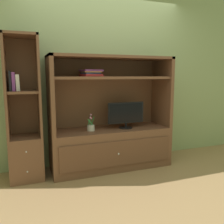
{
  "coord_description": "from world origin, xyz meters",
  "views": [
    {
      "loc": [
        -1.17,
        -2.8,
        1.34
      ],
      "look_at": [
        0.0,
        0.35,
        0.83
      ],
      "focal_mm": 38.3,
      "sensor_mm": 36.0,
      "label": 1
    }
  ],
  "objects_px": {
    "tv_monitor": "(126,114)",
    "bookshelf_tall": "(25,133)",
    "potted_plant": "(91,127)",
    "magazine_stack": "(91,73)",
    "upright_book_row": "(14,82)",
    "media_console": "(111,134)"
  },
  "relations": [
    {
      "from": "potted_plant",
      "to": "magazine_stack",
      "type": "distance_m",
      "value": 0.75
    },
    {
      "from": "media_console",
      "to": "tv_monitor",
      "type": "bearing_deg",
      "value": -15.46
    },
    {
      "from": "tv_monitor",
      "to": "potted_plant",
      "type": "relative_size",
      "value": 2.33
    },
    {
      "from": "media_console",
      "to": "potted_plant",
      "type": "height_order",
      "value": "media_console"
    },
    {
      "from": "potted_plant",
      "to": "tv_monitor",
      "type": "bearing_deg",
      "value": -1.83
    },
    {
      "from": "magazine_stack",
      "to": "upright_book_row",
      "type": "xyz_separation_m",
      "value": [
        -0.98,
        0.0,
        -0.11
      ]
    },
    {
      "from": "tv_monitor",
      "to": "magazine_stack",
      "type": "xyz_separation_m",
      "value": [
        -0.51,
        0.05,
        0.59
      ]
    },
    {
      "from": "media_console",
      "to": "bookshelf_tall",
      "type": "relative_size",
      "value": 0.94
    },
    {
      "from": "bookshelf_tall",
      "to": "media_console",
      "type": "bearing_deg",
      "value": -0.13
    },
    {
      "from": "potted_plant",
      "to": "upright_book_row",
      "type": "distance_m",
      "value": 1.15
    },
    {
      "from": "media_console",
      "to": "bookshelf_tall",
      "type": "xyz_separation_m",
      "value": [
        -1.18,
        0.0,
        0.12
      ]
    },
    {
      "from": "media_console",
      "to": "magazine_stack",
      "type": "bearing_deg",
      "value": -178.01
    },
    {
      "from": "magazine_stack",
      "to": "upright_book_row",
      "type": "height_order",
      "value": "magazine_stack"
    },
    {
      "from": "magazine_stack",
      "to": "bookshelf_tall",
      "type": "distance_m",
      "value": 1.17
    },
    {
      "from": "magazine_stack",
      "to": "media_console",
      "type": "bearing_deg",
      "value": 1.99
    },
    {
      "from": "potted_plant",
      "to": "bookshelf_tall",
      "type": "bearing_deg",
      "value": 176.96
    },
    {
      "from": "potted_plant",
      "to": "magazine_stack",
      "type": "xyz_separation_m",
      "value": [
        0.02,
        0.03,
        0.75
      ]
    },
    {
      "from": "magazine_stack",
      "to": "bookshelf_tall",
      "type": "bearing_deg",
      "value": 179.18
    },
    {
      "from": "tv_monitor",
      "to": "bookshelf_tall",
      "type": "xyz_separation_m",
      "value": [
        -1.39,
        0.06,
        -0.17
      ]
    },
    {
      "from": "potted_plant",
      "to": "magazine_stack",
      "type": "relative_size",
      "value": 0.73
    },
    {
      "from": "bookshelf_tall",
      "to": "upright_book_row",
      "type": "bearing_deg",
      "value": -173.1
    },
    {
      "from": "tv_monitor",
      "to": "upright_book_row",
      "type": "distance_m",
      "value": 1.57
    }
  ]
}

